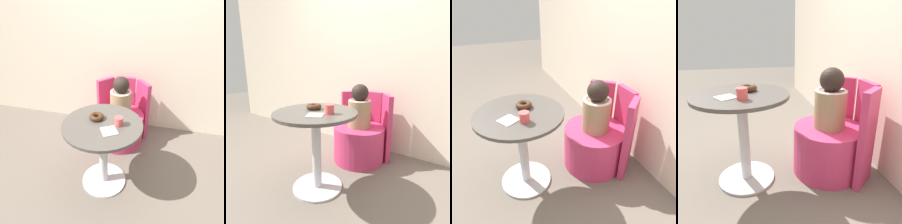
# 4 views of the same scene
# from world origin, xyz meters

# --- Properties ---
(ground_plane) EXTENTS (12.00, 12.00, 0.00)m
(ground_plane) POSITION_xyz_m (0.00, 0.00, 0.00)
(ground_plane) COLOR #665B51
(back_wall) EXTENTS (6.00, 0.06, 2.40)m
(back_wall) POSITION_xyz_m (0.00, 1.13, 1.20)
(back_wall) COLOR beige
(back_wall) RESTS_ON ground_plane
(round_table) EXTENTS (0.67, 0.67, 0.69)m
(round_table) POSITION_xyz_m (-0.06, 0.03, 0.49)
(round_table) COLOR silver
(round_table) RESTS_ON ground_plane
(tub_chair) EXTENTS (0.55, 0.55, 0.39)m
(tub_chair) POSITION_xyz_m (-0.04, 0.68, 0.19)
(tub_chair) COLOR #C63360
(tub_chair) RESTS_ON ground_plane
(booth_backrest) EXTENTS (0.65, 0.24, 0.73)m
(booth_backrest) POSITION_xyz_m (-0.04, 0.91, 0.37)
(booth_backrest) COLOR #C63360
(booth_backrest) RESTS_ON ground_plane
(child_figure) EXTENTS (0.24, 0.24, 0.46)m
(child_figure) POSITION_xyz_m (-0.04, 0.68, 0.60)
(child_figure) COLOR #937A56
(child_figure) RESTS_ON tub_chair
(donut) EXTENTS (0.13, 0.13, 0.04)m
(donut) POSITION_xyz_m (-0.13, 0.08, 0.71)
(donut) COLOR #3D2314
(donut) RESTS_ON round_table
(cup) EXTENTS (0.07, 0.07, 0.07)m
(cup) POSITION_xyz_m (0.08, 0.04, 0.72)
(cup) COLOR #DB4C4C
(cup) RESTS_ON round_table
(paper_napkin) EXTENTS (0.16, 0.16, 0.01)m
(paper_napkin) POSITION_xyz_m (0.02, -0.06, 0.69)
(paper_napkin) COLOR silver
(paper_napkin) RESTS_ON round_table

